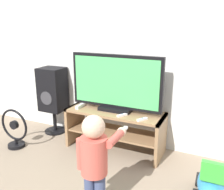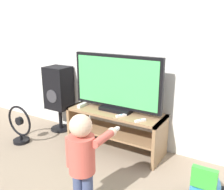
% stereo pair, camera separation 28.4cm
% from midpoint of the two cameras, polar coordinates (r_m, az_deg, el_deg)
% --- Properties ---
extents(ground_plane, '(16.00, 16.00, 0.00)m').
position_cam_midpoint_polar(ground_plane, '(3.03, 1.48, -13.88)').
color(ground_plane, gray).
extents(wall_back, '(10.00, 0.06, 2.60)m').
position_cam_midpoint_polar(wall_back, '(3.07, 6.44, 12.10)').
color(wall_back, silver).
rests_on(wall_back, ground_plane).
extents(tv_stand, '(1.18, 0.43, 0.50)m').
position_cam_midpoint_polar(tv_stand, '(3.04, 3.52, -6.69)').
color(tv_stand, '#93704C').
rests_on(tv_stand, ground_plane).
extents(television, '(1.12, 0.20, 0.67)m').
position_cam_midpoint_polar(television, '(2.90, 3.87, 2.54)').
color(television, black).
rests_on(television, tv_stand).
extents(game_console, '(0.04, 0.20, 0.04)m').
position_cam_midpoint_polar(game_console, '(3.15, -4.04, -2.25)').
color(game_console, white).
rests_on(game_console, tv_stand).
extents(remote_primary, '(0.10, 0.13, 0.03)m').
position_cam_midpoint_polar(remote_primary, '(2.70, 9.52, -5.83)').
color(remote_primary, white).
rests_on(remote_primary, tv_stand).
extents(remote_secondary, '(0.10, 0.13, 0.03)m').
position_cam_midpoint_polar(remote_secondary, '(2.81, 5.05, -4.76)').
color(remote_secondary, white).
rests_on(remote_secondary, tv_stand).
extents(child, '(0.32, 0.48, 0.85)m').
position_cam_midpoint_polar(child, '(2.06, -2.67, -13.57)').
color(child, '#3F4C72').
rests_on(child, ground_plane).
extents(speaker_tower, '(0.33, 0.30, 0.93)m').
position_cam_midpoint_polar(speaker_tower, '(3.57, -9.89, 1.22)').
color(speaker_tower, black).
rests_on(speaker_tower, ground_plane).
extents(floor_fan, '(0.41, 0.21, 0.50)m').
position_cam_midpoint_polar(floor_fan, '(3.41, -18.09, -6.83)').
color(floor_fan, black).
rests_on(floor_fan, ground_plane).
extents(ride_on_toy, '(0.29, 0.49, 0.43)m').
position_cam_midpoint_polar(ride_on_toy, '(2.44, 23.86, -19.13)').
color(ride_on_toy, '#338CD1').
rests_on(ride_on_toy, ground_plane).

